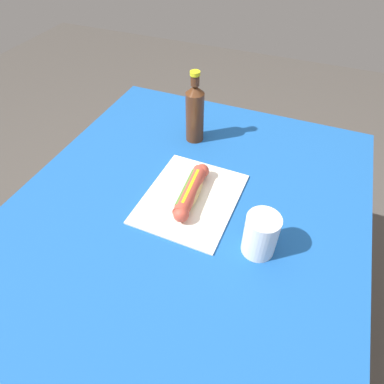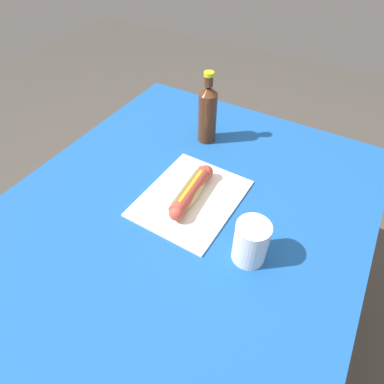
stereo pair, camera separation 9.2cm
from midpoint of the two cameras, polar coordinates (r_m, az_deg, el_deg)
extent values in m
plane|color=#47423D|center=(1.58, -2.47, -21.72)|extent=(6.00, 6.00, 0.00)
cylinder|color=brown|center=(1.48, 18.32, -4.71)|extent=(0.07, 0.07, 0.73)
cylinder|color=brown|center=(1.28, -30.58, -24.59)|extent=(0.07, 0.07, 0.73)
cylinder|color=brown|center=(1.63, -8.64, 2.90)|extent=(0.07, 0.07, 0.73)
cube|color=brown|center=(0.93, -3.88, -3.67)|extent=(1.09, 0.92, 0.03)
cube|color=#19519E|center=(0.92, -3.93, -2.98)|extent=(1.15, 0.98, 0.00)
cube|color=silver|center=(0.94, -2.80, -1.30)|extent=(0.32, 0.27, 0.01)
ellipsoid|color=tan|center=(0.92, -2.85, -0.22)|extent=(0.18, 0.06, 0.04)
cylinder|color=#B24233|center=(0.92, -2.87, 0.01)|extent=(0.19, 0.05, 0.04)
sphere|color=#B24233|center=(0.98, -1.00, 3.64)|extent=(0.04, 0.04, 0.04)
sphere|color=#B24233|center=(0.86, -4.99, -4.12)|extent=(0.04, 0.04, 0.04)
cube|color=yellow|center=(0.90, -2.91, 0.88)|extent=(0.14, 0.02, 0.00)
cylinder|color=#4C7A2D|center=(0.92, -3.79, 0.56)|extent=(0.15, 0.03, 0.02)
cylinder|color=#4C2814|center=(1.11, -1.93, 12.93)|extent=(0.06, 0.06, 0.18)
cone|color=#4C2814|center=(1.06, -2.07, 17.52)|extent=(0.06, 0.06, 0.03)
cylinder|color=#4C2814|center=(1.05, -2.11, 18.97)|extent=(0.03, 0.03, 0.03)
cylinder|color=yellow|center=(1.04, -2.15, 20.07)|extent=(0.03, 0.03, 0.01)
cylinder|color=white|center=(0.79, 8.73, -7.64)|extent=(0.08, 0.08, 0.12)
camera|label=1|loc=(0.05, -92.87, -2.91)|focal=30.32mm
camera|label=2|loc=(0.05, 87.13, 2.91)|focal=30.32mm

